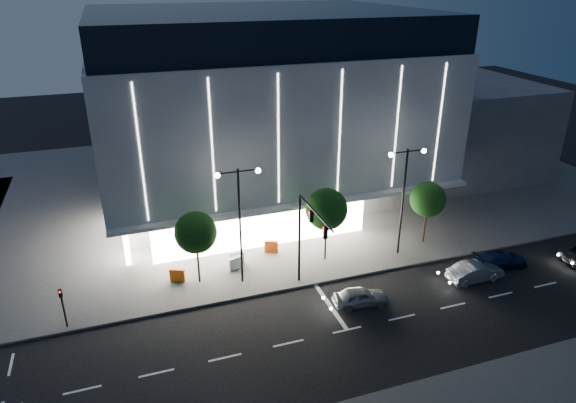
# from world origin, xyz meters

# --- Properties ---
(ground) EXTENTS (160.00, 160.00, 0.00)m
(ground) POSITION_xyz_m (0.00, 0.00, 0.00)
(ground) COLOR black
(ground) RESTS_ON ground
(sidewalk_museum) EXTENTS (70.00, 40.00, 0.15)m
(sidewalk_museum) POSITION_xyz_m (5.00, 24.00, 0.07)
(sidewalk_museum) COLOR #474747
(sidewalk_museum) RESTS_ON ground
(museum) EXTENTS (30.00, 25.80, 18.00)m
(museum) POSITION_xyz_m (2.98, 22.31, 9.27)
(museum) COLOR #4C4C51
(museum) RESTS_ON ground
(annex_building) EXTENTS (16.00, 20.00, 10.00)m
(annex_building) POSITION_xyz_m (26.00, 24.00, 5.00)
(annex_building) COLOR #4C4C51
(annex_building) RESTS_ON ground
(traffic_mast) EXTENTS (0.33, 5.89, 7.07)m
(traffic_mast) POSITION_xyz_m (1.00, 3.34, 5.03)
(traffic_mast) COLOR black
(traffic_mast) RESTS_ON ground
(street_lamp_west) EXTENTS (3.16, 0.36, 9.00)m
(street_lamp_west) POSITION_xyz_m (-3.00, 6.00, 5.96)
(street_lamp_west) COLOR black
(street_lamp_west) RESTS_ON ground
(street_lamp_east) EXTENTS (3.16, 0.36, 9.00)m
(street_lamp_east) POSITION_xyz_m (10.00, 6.00, 5.96)
(street_lamp_east) COLOR black
(street_lamp_east) RESTS_ON ground
(ped_signal_far) EXTENTS (0.22, 0.24, 3.00)m
(ped_signal_far) POSITION_xyz_m (-15.00, 4.50, 1.89)
(ped_signal_far) COLOR black
(ped_signal_far) RESTS_ON ground
(tree_left) EXTENTS (3.02, 3.02, 5.72)m
(tree_left) POSITION_xyz_m (-5.97, 7.02, 4.03)
(tree_left) COLOR black
(tree_left) RESTS_ON ground
(tree_mid) EXTENTS (3.25, 3.25, 6.15)m
(tree_mid) POSITION_xyz_m (4.03, 7.02, 4.33)
(tree_mid) COLOR black
(tree_mid) RESTS_ON ground
(tree_right) EXTENTS (2.91, 2.91, 5.51)m
(tree_right) POSITION_xyz_m (13.03, 7.02, 3.88)
(tree_right) COLOR black
(tree_right) RESTS_ON ground
(car_lead) EXTENTS (4.01, 2.05, 1.31)m
(car_lead) POSITION_xyz_m (4.01, 0.70, 0.65)
(car_lead) COLOR #929599
(car_lead) RESTS_ON ground
(car_second) EXTENTS (4.33, 1.61, 1.41)m
(car_second) POSITION_xyz_m (13.44, 0.78, 0.71)
(car_second) COLOR #B8BBC1
(car_second) RESTS_ON ground
(car_third) EXTENTS (4.45, 2.09, 1.26)m
(car_third) POSITION_xyz_m (16.56, 1.73, 0.63)
(car_third) COLOR #121F46
(car_third) RESTS_ON ground
(barrier_a) EXTENTS (1.11, 0.66, 1.00)m
(barrier_a) POSITION_xyz_m (-7.52, 7.57, 0.65)
(barrier_a) COLOR orange
(barrier_a) RESTS_ON sidewalk_museum
(barrier_b) EXTENTS (1.12, 0.36, 1.00)m
(barrier_b) POSITION_xyz_m (-2.74, 8.63, 0.65)
(barrier_b) COLOR silver
(barrier_b) RESTS_ON sidewalk_museum
(barrier_c) EXTENTS (1.11, 0.66, 1.00)m
(barrier_c) POSITION_xyz_m (0.29, 9.45, 0.65)
(barrier_c) COLOR #FA4D0D
(barrier_c) RESTS_ON sidewalk_museum
(barrier_d) EXTENTS (1.12, 0.61, 1.00)m
(barrier_d) POSITION_xyz_m (-3.11, 7.83, 0.65)
(barrier_d) COLOR silver
(barrier_d) RESTS_ON sidewalk_museum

